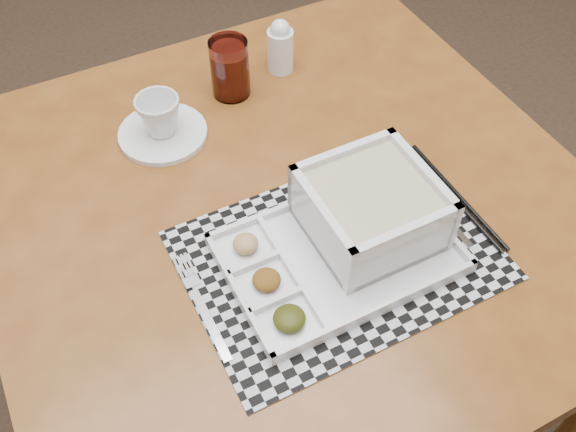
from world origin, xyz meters
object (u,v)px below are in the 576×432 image
object	(u,v)px
dining_table	(289,227)
serving_tray	(360,222)
cup	(159,116)
creamer_bottle	(280,47)
juice_glass	(230,70)

from	to	relation	value
dining_table	serving_tray	distance (m)	0.17
cup	creamer_bottle	bearing A→B (deg)	37.99
serving_tray	juice_glass	world-z (taller)	juice_glass
dining_table	juice_glass	world-z (taller)	juice_glass
dining_table	cup	world-z (taller)	cup
dining_table	juice_glass	size ratio (longest dim) A/B	9.50
dining_table	serving_tray	xyz separation A→B (m)	(0.07, -0.11, 0.11)
dining_table	cup	bearing A→B (deg)	125.99
cup	creamer_bottle	world-z (taller)	creamer_bottle
creamer_bottle	cup	bearing A→B (deg)	-157.76
juice_glass	serving_tray	bearing A→B (deg)	-79.11
dining_table	juice_glass	distance (m)	0.30
creamer_bottle	juice_glass	bearing A→B (deg)	-162.36
creamer_bottle	serving_tray	bearing A→B (deg)	-94.31
cup	dining_table	bearing A→B (deg)	-38.27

